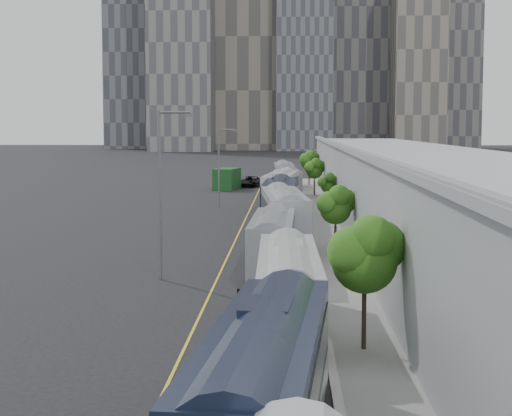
# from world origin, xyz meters

# --- Properties ---
(sidewalk) EXTENTS (10.00, 170.00, 0.12)m
(sidewalk) POSITION_xyz_m (9.00, 55.00, 0.06)
(sidewalk) COLOR gray
(sidewalk) RESTS_ON ground
(lane_line) EXTENTS (0.12, 160.00, 0.02)m
(lane_line) POSITION_xyz_m (-1.50, 55.00, 0.01)
(lane_line) COLOR gold
(lane_line) RESTS_ON ground
(depot) EXTENTS (12.45, 160.40, 7.20)m
(depot) POSITION_xyz_m (12.99, 55.00, 3.51)
(depot) COLOR gray
(depot) RESTS_ON ground
(skyline) EXTENTS (145.00, 64.00, 120.00)m
(skyline) POSITION_xyz_m (-2.90, 324.16, 50.85)
(skyline) COLOR slate
(skyline) RESTS_ON ground
(bus_1) EXTENTS (3.83, 13.63, 3.93)m
(bus_1) POSITION_xyz_m (2.00, 20.44, 1.66)
(bus_1) COLOR black
(bus_1) RESTS_ON ground
(bus_2) EXTENTS (2.82, 12.63, 3.68)m
(bus_2) POSITION_xyz_m (2.59, 34.81, 1.55)
(bus_2) COLOR #BCBCBE
(bus_2) RESTS_ON ground
(bus_3) EXTENTS (2.76, 12.34, 3.59)m
(bus_3) POSITION_xyz_m (1.63, 49.83, 1.52)
(bus_3) COLOR gray
(bus_3) RESTS_ON ground
(bus_4) EXTENTS (3.88, 14.13, 4.08)m
(bus_4) POSITION_xyz_m (2.21, 62.86, 1.72)
(bus_4) COLOR #9B9DA4
(bus_4) RESTS_ON ground
(bus_5) EXTENTS (3.08, 13.69, 3.98)m
(bus_5) POSITION_xyz_m (1.68, 77.17, 1.68)
(bus_5) COLOR #161C31
(bus_5) RESTS_ON ground
(bus_6) EXTENTS (4.02, 13.87, 4.00)m
(bus_6) POSITION_xyz_m (1.72, 90.30, 1.69)
(bus_6) COLOR silver
(bus_6) RESTS_ON ground
(bus_7) EXTENTS (3.25, 12.79, 3.70)m
(bus_7) POSITION_xyz_m (2.55, 103.58, 1.56)
(bus_7) COLOR slate
(bus_7) RESTS_ON ground
(bus_8) EXTENTS (3.02, 12.91, 3.75)m
(bus_8) POSITION_xyz_m (1.83, 119.32, 1.58)
(bus_8) COLOR gray
(bus_8) RESTS_ON ground
(tree_1) EXTENTS (2.58, 2.58, 5.27)m
(tree_1) POSITION_xyz_m (5.51, 31.65, 3.96)
(tree_1) COLOR black
(tree_1) RESTS_ON ground
(tree_2) EXTENTS (2.14, 2.14, 4.59)m
(tree_2) POSITION_xyz_m (5.73, 56.41, 3.50)
(tree_2) COLOR black
(tree_2) RESTS_ON ground
(tree_3) EXTENTS (1.25, 1.25, 3.98)m
(tree_3) POSITION_xyz_m (6.18, 78.60, 3.26)
(tree_3) COLOR black
(tree_3) RESTS_ON ground
(tree_4) EXTENTS (2.07, 2.07, 4.55)m
(tree_4) POSITION_xyz_m (5.77, 106.06, 3.49)
(tree_4) COLOR black
(tree_4) RESTS_ON ground
(tree_5) EXTENTS (2.51, 2.51, 5.14)m
(tree_5) POSITION_xyz_m (5.54, 124.96, 3.87)
(tree_5) COLOR black
(tree_5) RESTS_ON ground
(street_lamp_near) EXTENTS (2.04, 0.22, 9.60)m
(street_lamp_near) POSITION_xyz_m (-4.54, 46.96, 5.50)
(street_lamp_near) COLOR #59595E
(street_lamp_near) RESTS_ON ground
(street_lamp_far) EXTENTS (2.04, 0.22, 8.47)m
(street_lamp_far) POSITION_xyz_m (-4.78, 90.89, 4.92)
(street_lamp_far) COLOR #59595E
(street_lamp_far) RESTS_ON ground
(shipping_container) EXTENTS (3.63, 6.05, 2.94)m
(shipping_container) POSITION_xyz_m (-5.97, 116.46, 1.47)
(shipping_container) COLOR #133E17
(shipping_container) RESTS_ON ground
(suv) EXTENTS (4.07, 6.14, 1.57)m
(suv) POSITION_xyz_m (-3.08, 121.69, 0.78)
(suv) COLOR black
(suv) RESTS_ON ground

